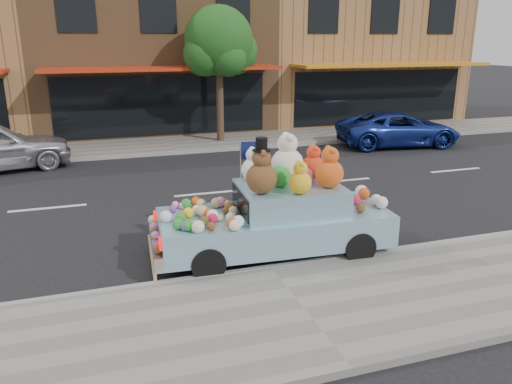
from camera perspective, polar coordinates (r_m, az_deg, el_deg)
name	(u,v)px	position (r m, az deg, el deg)	size (l,w,h in m)	color
ground	(208,193)	(13.45, -5.54, -0.16)	(120.00, 120.00, 0.00)	black
near_sidewalk	(304,312)	(7.70, 5.47, -13.44)	(60.00, 3.00, 0.12)	gray
far_sidewalk	(171,145)	(19.64, -9.74, 5.34)	(60.00, 3.00, 0.12)	gray
near_kerb	(270,269)	(8.93, 1.63, -8.81)	(60.00, 0.12, 0.13)	gray
far_kerb	(177,153)	(18.19, -9.02, 4.47)	(60.00, 0.12, 0.13)	gray
storefront_mid	(149,47)	(24.69, -12.17, 15.94)	(10.00, 9.80, 7.30)	olive
storefront_right	(342,46)	(27.64, 9.77, 16.15)	(10.00, 9.80, 7.30)	#93653E
street_tree	(219,47)	(19.69, -4.24, 16.22)	(3.00, 2.70, 5.22)	#38281C
car_blue	(399,129)	(20.16, 15.98, 6.94)	(2.16, 4.68, 1.30)	navy
art_car	(276,213)	(9.41, 2.35, -2.40)	(4.58, 2.02, 2.35)	black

